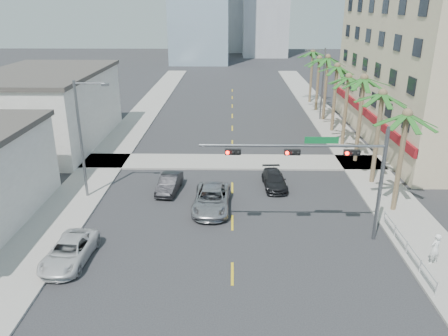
% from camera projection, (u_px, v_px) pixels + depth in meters
% --- Properties ---
extents(ground, '(260.00, 260.00, 0.00)m').
position_uv_depth(ground, '(232.00, 323.00, 20.50)').
color(ground, '#262628').
rests_on(ground, ground).
extents(sidewalk_right, '(4.00, 120.00, 0.15)m').
position_uv_depth(sidewalk_right, '(366.00, 170.00, 38.97)').
color(sidewalk_right, gray).
rests_on(sidewalk_right, ground).
extents(sidewalk_left, '(4.00, 120.00, 0.15)m').
position_uv_depth(sidewalk_left, '(99.00, 169.00, 39.36)').
color(sidewalk_left, gray).
rests_on(sidewalk_left, ground).
extents(sidewalk_cross, '(80.00, 4.00, 0.15)m').
position_uv_depth(sidewalk_cross, '(232.00, 162.00, 41.03)').
color(sidewalk_cross, gray).
rests_on(sidewalk_cross, ground).
extents(building_right, '(15.25, 28.00, 15.00)m').
position_uv_depth(building_right, '(443.00, 70.00, 45.52)').
color(building_right, beige).
rests_on(building_right, ground).
extents(building_left_far, '(11.00, 18.00, 7.20)m').
position_uv_depth(building_left_far, '(47.00, 110.00, 45.71)').
color(building_left_far, beige).
rests_on(building_left_far, ground).
extents(traffic_signal_mast, '(11.12, 0.54, 7.20)m').
position_uv_depth(traffic_signal_mast, '(330.00, 164.00, 26.04)').
color(traffic_signal_mast, slate).
rests_on(traffic_signal_mast, ground).
extents(palm_tree_0, '(4.80, 4.80, 7.80)m').
position_uv_depth(palm_tree_0, '(407.00, 115.00, 29.01)').
color(palm_tree_0, brown).
rests_on(palm_tree_0, ground).
extents(palm_tree_1, '(4.80, 4.80, 8.16)m').
position_uv_depth(palm_tree_1, '(383.00, 95.00, 33.75)').
color(palm_tree_1, brown).
rests_on(palm_tree_1, ground).
extents(palm_tree_2, '(4.80, 4.80, 8.52)m').
position_uv_depth(palm_tree_2, '(364.00, 79.00, 38.48)').
color(palm_tree_2, brown).
rests_on(palm_tree_2, ground).
extents(palm_tree_3, '(4.80, 4.80, 7.80)m').
position_uv_depth(palm_tree_3, '(349.00, 78.00, 43.59)').
color(palm_tree_3, brown).
rests_on(palm_tree_3, ground).
extents(palm_tree_4, '(4.80, 4.80, 8.16)m').
position_uv_depth(palm_tree_4, '(337.00, 67.00, 48.33)').
color(palm_tree_4, brown).
rests_on(palm_tree_4, ground).
extents(palm_tree_5, '(4.80, 4.80, 8.52)m').
position_uv_depth(palm_tree_5, '(328.00, 58.00, 53.06)').
color(palm_tree_5, brown).
rests_on(palm_tree_5, ground).
extents(palm_tree_6, '(4.80, 4.80, 7.80)m').
position_uv_depth(palm_tree_6, '(319.00, 59.00, 58.17)').
color(palm_tree_6, brown).
rests_on(palm_tree_6, ground).
extents(palm_tree_7, '(4.80, 4.80, 8.16)m').
position_uv_depth(palm_tree_7, '(313.00, 52.00, 62.91)').
color(palm_tree_7, brown).
rests_on(palm_tree_7, ground).
extents(streetlight_left, '(2.55, 0.25, 9.00)m').
position_uv_depth(streetlight_left, '(83.00, 134.00, 31.97)').
color(streetlight_left, slate).
rests_on(streetlight_left, ground).
extents(streetlight_right, '(2.55, 0.25, 9.00)m').
position_uv_depth(streetlight_right, '(321.00, 81.00, 54.04)').
color(streetlight_right, slate).
rests_on(streetlight_right, ground).
extents(guardrail, '(0.08, 8.08, 1.00)m').
position_uv_depth(guardrail, '(407.00, 246.00, 25.70)').
color(guardrail, silver).
rests_on(guardrail, ground).
extents(car_parked_far, '(2.47, 4.95, 1.35)m').
position_uv_depth(car_parked_far, '(69.00, 252.00, 25.12)').
color(car_parked_far, silver).
rests_on(car_parked_far, ground).
extents(car_lane_left, '(1.85, 4.21, 1.34)m').
position_uv_depth(car_lane_left, '(169.00, 183.00, 34.61)').
color(car_lane_left, black).
rests_on(car_lane_left, ground).
extents(car_lane_center, '(2.73, 5.63, 1.54)m').
position_uv_depth(car_lane_center, '(212.00, 199.00, 31.57)').
color(car_lane_center, '#A4A3A7').
rests_on(car_lane_center, ground).
extents(car_lane_right, '(2.00, 4.38, 1.24)m').
position_uv_depth(car_lane_right, '(274.00, 180.00, 35.40)').
color(car_lane_right, black).
rests_on(car_lane_right, ground).
extents(pedestrian, '(0.82, 0.70, 1.89)m').
position_uv_depth(pedestrian, '(435.00, 249.00, 24.59)').
color(pedestrian, white).
rests_on(pedestrian, sidewalk_right).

